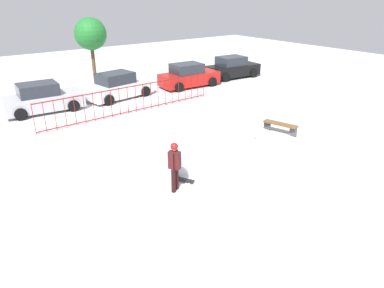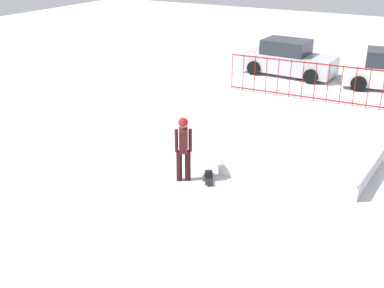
% 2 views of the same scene
% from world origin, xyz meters
% --- Properties ---
extents(ground_plane, '(60.00, 60.00, 0.00)m').
position_xyz_m(ground_plane, '(0.00, 0.00, 0.00)').
color(ground_plane, silver).
extents(skate_ramp, '(5.57, 2.98, 0.74)m').
position_xyz_m(skate_ramp, '(0.21, -0.32, 0.32)').
color(skate_ramp, silver).
rests_on(skate_ramp, ground).
extents(skater, '(0.39, 0.44, 1.73)m').
position_xyz_m(skater, '(-2.80, -2.17, 1.01)').
color(skater, black).
rests_on(skater, ground).
extents(skateboard, '(0.55, 0.80, 0.09)m').
position_xyz_m(skateboard, '(-2.24, -1.84, 0.08)').
color(skateboard, black).
rests_on(skateboard, ground).
extents(perimeter_fence, '(10.28, 0.49, 1.50)m').
position_xyz_m(perimeter_fence, '(-0.00, 6.05, 0.77)').
color(perimeter_fence, maroon).
rests_on(perimeter_fence, ground).
extents(park_bench, '(0.82, 1.65, 0.48)m').
position_xyz_m(park_bench, '(4.07, -0.79, 0.36)').
color(park_bench, brown).
rests_on(park_bench, ground).
extents(parked_car_silver, '(4.19, 2.12, 1.60)m').
position_xyz_m(parked_car_silver, '(-3.82, 9.14, 0.72)').
color(parked_car_silver, '#B7B7BC').
rests_on(parked_car_silver, ground).
extents(parked_car_white, '(4.31, 2.41, 1.60)m').
position_xyz_m(parked_car_white, '(0.71, 9.12, 0.72)').
color(parked_car_white, white).
rests_on(parked_car_white, ground).
extents(parked_car_red, '(4.20, 2.12, 1.60)m').
position_xyz_m(parked_car_red, '(5.86, 8.85, 0.72)').
color(parked_car_red, red).
rests_on(parked_car_red, ground).
extents(parked_car_black, '(4.21, 2.15, 1.60)m').
position_xyz_m(parked_car_black, '(10.20, 9.12, 0.72)').
color(parked_car_black, black).
rests_on(parked_car_black, ground).
extents(distant_tree, '(2.14, 2.14, 4.54)m').
position_xyz_m(distant_tree, '(0.90, 13.20, 3.43)').
color(distant_tree, brown).
rests_on(distant_tree, ground).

